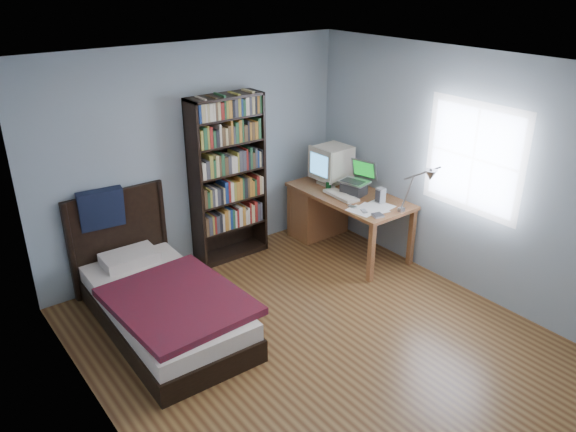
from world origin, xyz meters
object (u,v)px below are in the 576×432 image
at_px(desk, 325,207).
at_px(keyboard, 341,195).
at_px(laptop, 355,185).
at_px(speaker, 381,195).
at_px(bed, 160,301).
at_px(soda_can, 328,186).
at_px(bookshelf, 228,179).
at_px(desk_lamp, 426,179).
at_px(crt_monitor, 331,162).

bearing_deg(desk, keyboard, -107.62).
relative_size(laptop, keyboard, 0.86).
height_order(speaker, bed, bed).
relative_size(soda_can, bed, 0.05).
relative_size(soda_can, bookshelf, 0.06).
xyz_separation_m(laptop, desk_lamp, (-0.07, -1.07, 0.41)).
relative_size(crt_monitor, bookshelf, 0.25).
distance_m(speaker, soda_can, 0.69).
xyz_separation_m(desk, laptop, (0.05, -0.46, 0.43)).
bearing_deg(speaker, bookshelf, 138.57).
height_order(speaker, bookshelf, bookshelf).
xyz_separation_m(bookshelf, bed, (-1.30, -0.80, -0.72)).
bearing_deg(bed, laptop, 0.62).
relative_size(laptop, soda_can, 3.59).
bearing_deg(crt_monitor, keyboard, -115.84).
bearing_deg(laptop, speaker, -81.61).
height_order(desk, soda_can, soda_can).
height_order(desk, speaker, speaker).
bearing_deg(soda_can, desk, 57.62).
relative_size(keyboard, soda_can, 4.18).
relative_size(crt_monitor, bed, 0.23).
height_order(desk_lamp, soda_can, desk_lamp).
bearing_deg(bed, soda_can, 7.46).
distance_m(crt_monitor, bed, 2.72).
xyz_separation_m(desk, keyboard, (-0.14, -0.43, 0.33)).
distance_m(desk, crt_monitor, 0.59).
xyz_separation_m(crt_monitor, speaker, (0.04, -0.81, -0.18)).
xyz_separation_m(desk, crt_monitor, (0.06, -0.02, 0.59)).
xyz_separation_m(desk, soda_can, (-0.11, -0.18, 0.37)).
bearing_deg(desk_lamp, keyboard, 95.74).
height_order(laptop, keyboard, laptop).
distance_m(desk_lamp, keyboard, 1.22).
bearing_deg(bookshelf, desk, -14.43).
distance_m(desk, speaker, 0.93).
bearing_deg(soda_can, keyboard, -95.41).
height_order(desk, bookshelf, bookshelf).
relative_size(desk, laptop, 3.86).
relative_size(speaker, bed, 0.08).
height_order(crt_monitor, desk_lamp, desk_lamp).
bearing_deg(speaker, soda_can, 107.87).
bearing_deg(desk_lamp, bookshelf, 122.66).
distance_m(laptop, bed, 2.63).
bearing_deg(desk_lamp, desk, 89.05).
bearing_deg(keyboard, bookshelf, 148.62).
distance_m(crt_monitor, soda_can, 0.32).
height_order(speaker, soda_can, speaker).
bearing_deg(bookshelf, soda_can, -24.04).
xyz_separation_m(desk_lamp, bookshelf, (-1.19, 1.85, -0.28)).
xyz_separation_m(keyboard, bed, (-2.38, -0.06, -0.49)).
xyz_separation_m(desk_lamp, speaker, (0.13, 0.71, -0.44)).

